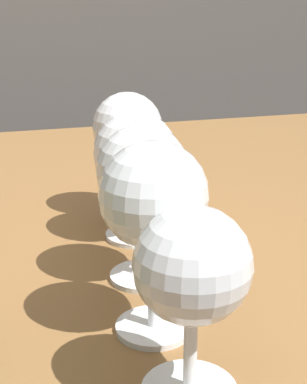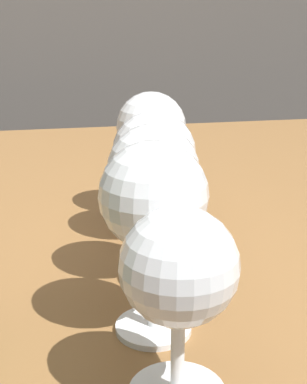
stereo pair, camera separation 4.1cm
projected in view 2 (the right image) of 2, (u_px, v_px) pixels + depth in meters
dining_table at (32, 274)px, 0.72m from camera, size 1.40×0.96×0.74m
wine_glass_amber at (179, 273)px, 0.35m from camera, size 0.07×0.07×0.13m
wine_glass_white at (153, 199)px, 0.41m from camera, size 0.08×0.08×0.15m
wine_glass_port at (153, 175)px, 0.50m from camera, size 0.08×0.08×0.15m
wine_glass_cabernet at (154, 155)px, 0.60m from camera, size 0.09×0.09×0.14m
wine_glass_rose at (151, 129)px, 0.67m from camera, size 0.08×0.08×0.15m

